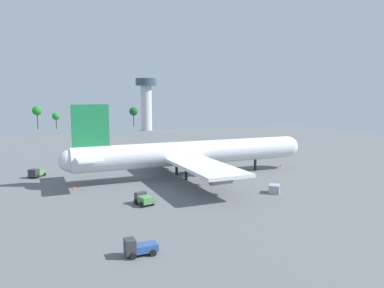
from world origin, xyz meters
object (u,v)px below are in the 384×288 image
at_px(catering_truck, 144,199).
at_px(cargo_container_fore, 274,189).
at_px(safety_cone_nose, 281,165).
at_px(safety_cone_tail, 74,188).
at_px(cargo_airplane, 191,153).
at_px(control_tower, 146,99).
at_px(baggage_tug, 81,163).
at_px(pushback_tractor, 37,173).
at_px(fuel_truck, 139,247).

xyz_separation_m(catering_truck, cargo_container_fore, (27.56, -2.60, -0.25)).
distance_m(safety_cone_nose, safety_cone_tail, 57.78).
bearing_deg(safety_cone_tail, safety_cone_nose, 4.05).
bearing_deg(cargo_airplane, control_tower, 78.54).
distance_m(cargo_airplane, baggage_tug, 34.33).
distance_m(baggage_tug, safety_cone_nose, 57.50).
xyz_separation_m(pushback_tractor, control_tower, (61.74, 113.34, 17.55)).
xyz_separation_m(baggage_tug, catering_truck, (6.19, -43.30, -0.05)).
distance_m(baggage_tug, catering_truck, 43.74).
bearing_deg(cargo_container_fore, baggage_tug, 126.33).
bearing_deg(safety_cone_tail, cargo_airplane, 4.07).
height_order(cargo_airplane, control_tower, control_tower).
bearing_deg(control_tower, cargo_airplane, -101.46).
distance_m(pushback_tractor, safety_cone_tail, 18.14).
xyz_separation_m(cargo_container_fore, safety_cone_tail, (-38.32, 19.67, -0.47)).
xyz_separation_m(cargo_airplane, catering_truck, (-17.68, -19.10, -4.82)).
relative_size(cargo_container_fore, control_tower, 0.11).
bearing_deg(safety_cone_nose, catering_truck, -155.71).
bearing_deg(cargo_airplane, safety_cone_nose, 4.04).
relative_size(cargo_airplane, baggage_tug, 11.54).
xyz_separation_m(cargo_container_fore, safety_cone_nose, (19.31, 23.75, -0.49)).
relative_size(catering_truck, control_tower, 0.14).
relative_size(cargo_airplane, cargo_container_fore, 18.56).
relative_size(pushback_tractor, control_tower, 0.16).
height_order(baggage_tug, cargo_container_fore, baggage_tug).
height_order(safety_cone_nose, control_tower, control_tower).
height_order(cargo_container_fore, control_tower, control_tower).
xyz_separation_m(pushback_tractor, safety_cone_nose, (65.00, -12.48, -0.76)).
bearing_deg(control_tower, safety_cone_tail, -112.71).
relative_size(fuel_truck, control_tower, 0.14).
bearing_deg(baggage_tug, catering_truck, -81.87).
xyz_separation_m(baggage_tug, fuel_truck, (-0.54, -64.67, -0.11)).
height_order(safety_cone_tail, control_tower, control_tower).
xyz_separation_m(cargo_airplane, baggage_tug, (-23.87, 24.20, -4.77)).
bearing_deg(control_tower, catering_truck, -106.53).
xyz_separation_m(safety_cone_nose, control_tower, (-3.27, 125.82, 18.31)).
distance_m(catering_truck, safety_cone_nose, 51.43).
xyz_separation_m(pushback_tractor, catering_truck, (18.13, -33.63, -0.02)).
height_order(cargo_airplane, pushback_tractor, cargo_airplane).
height_order(fuel_truck, safety_cone_nose, fuel_truck).
bearing_deg(pushback_tractor, control_tower, 61.42).
distance_m(fuel_truck, control_tower, 176.59).
bearing_deg(pushback_tractor, fuel_truck, -78.29).
xyz_separation_m(safety_cone_nose, safety_cone_tail, (-57.64, -4.08, 0.02)).
height_order(baggage_tug, pushback_tractor, baggage_tug).
distance_m(safety_cone_nose, control_tower, 127.18).
height_order(cargo_container_fore, safety_cone_tail, cargo_container_fore).
relative_size(cargo_airplane, safety_cone_nose, 83.96).
xyz_separation_m(catering_truck, control_tower, (43.61, 146.97, 17.57)).
bearing_deg(cargo_airplane, baggage_tug, 134.61).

